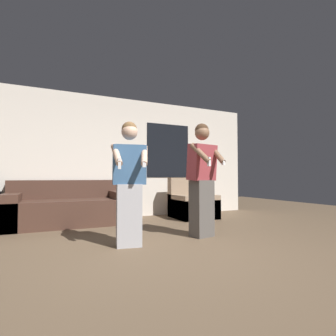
% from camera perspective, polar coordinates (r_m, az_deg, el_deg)
% --- Properties ---
extents(ground_plane, '(14.00, 14.00, 0.00)m').
position_cam_1_polar(ground_plane, '(3.22, 0.71, -18.21)').
color(ground_plane, brown).
extents(wall_back, '(6.94, 0.07, 2.70)m').
position_cam_1_polar(wall_back, '(6.00, -11.61, 2.33)').
color(wall_back, silver).
rests_on(wall_back, ground_plane).
extents(couch, '(2.15, 0.95, 0.84)m').
position_cam_1_polar(couch, '(5.37, -20.76, -8.28)').
color(couch, '#472D23').
rests_on(couch, ground_plane).
extents(armchair, '(0.87, 0.86, 0.89)m').
position_cam_1_polar(armchair, '(5.93, 5.29, -7.95)').
color(armchair, '#937A60').
rests_on(armchair, ground_plane).
extents(person_left, '(0.48, 0.52, 1.64)m').
position_cam_1_polar(person_left, '(3.48, -8.45, -3.20)').
color(person_left, '#B2B2B7').
rests_on(person_left, ground_plane).
extents(person_right, '(0.49, 0.53, 1.73)m').
position_cam_1_polar(person_right, '(4.04, 7.43, -2.24)').
color(person_right, '#56514C').
rests_on(person_right, ground_plane).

